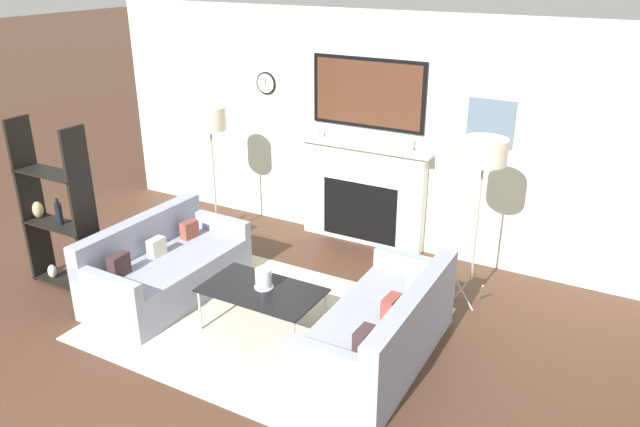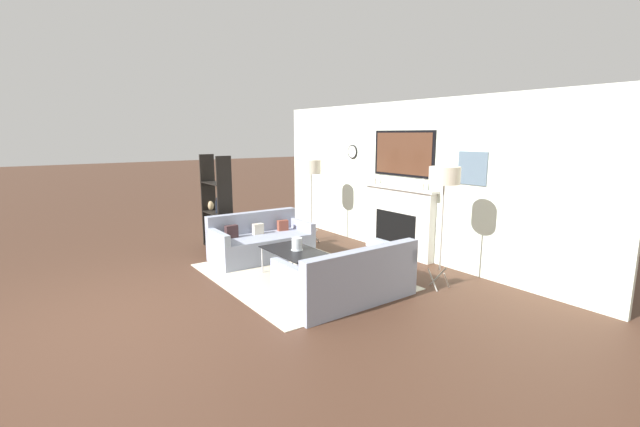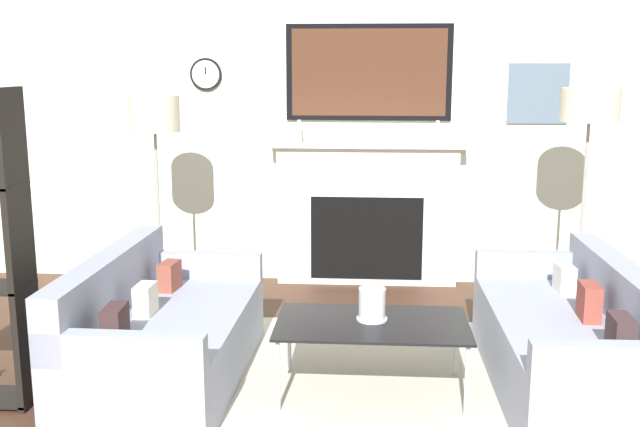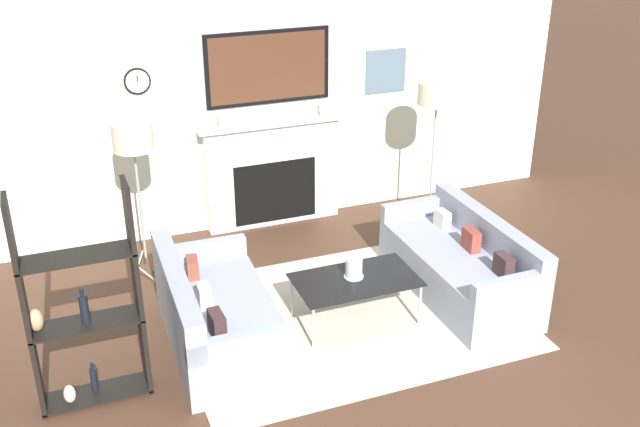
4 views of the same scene
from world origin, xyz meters
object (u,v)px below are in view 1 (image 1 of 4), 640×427
(coffee_table, at_px, (262,292))
(hurricane_candle, at_px, (264,280))
(floor_lamp_right, at_px, (484,154))
(couch_right, at_px, (381,333))
(couch_left, at_px, (165,269))
(floor_lamp_left, at_px, (210,120))
(shelf_unit, at_px, (57,214))

(coffee_table, relative_size, hurricane_candle, 5.86)
(coffee_table, bearing_deg, floor_lamp_right, 43.01)
(coffee_table, bearing_deg, hurricane_candle, 93.66)
(couch_right, relative_size, hurricane_candle, 9.67)
(couch_right, bearing_deg, coffee_table, -175.44)
(couch_left, bearing_deg, floor_lamp_left, 105.62)
(floor_lamp_left, distance_m, floor_lamp_right, 3.16)
(couch_left, height_order, shelf_unit, shelf_unit)
(couch_left, height_order, coffee_table, couch_left)
(floor_lamp_left, relative_size, floor_lamp_right, 0.96)
(couch_left, xyz_separation_m, floor_lamp_right, (2.79, 1.33, 1.29))
(couch_left, bearing_deg, shelf_unit, -161.77)
(floor_lamp_left, bearing_deg, coffee_table, -41.09)
(floor_lamp_left, bearing_deg, couch_right, -25.63)
(couch_right, relative_size, floor_lamp_left, 1.09)
(couch_left, bearing_deg, coffee_table, -4.17)
(floor_lamp_right, bearing_deg, couch_right, -105.99)
(hurricane_candle, height_order, floor_lamp_right, floor_lamp_right)
(couch_right, height_order, hurricane_candle, couch_right)
(coffee_table, distance_m, floor_lamp_left, 2.42)
(couch_right, xyz_separation_m, hurricane_candle, (-1.15, -0.05, 0.23))
(coffee_table, height_order, floor_lamp_right, floor_lamp_right)
(couch_right, height_order, coffee_table, couch_right)
(hurricane_candle, bearing_deg, shelf_unit, -172.67)
(coffee_table, height_order, hurricane_candle, hurricane_candle)
(couch_right, height_order, floor_lamp_right, floor_lamp_right)
(couch_left, xyz_separation_m, floor_lamp_left, (-0.37, 1.33, 1.21))
(coffee_table, xyz_separation_m, shelf_unit, (-2.33, -0.26, 0.39))
(couch_right, relative_size, floor_lamp_right, 1.06)
(couch_right, relative_size, coffee_table, 1.65)
(couch_right, xyz_separation_m, coffee_table, (-1.15, -0.09, 0.12))
(couch_left, distance_m, floor_lamp_left, 1.84)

